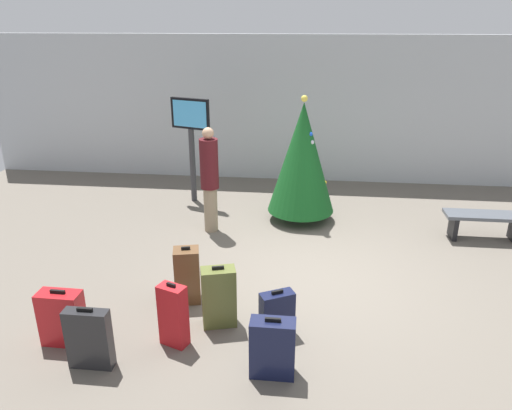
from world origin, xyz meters
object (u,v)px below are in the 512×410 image
suitcase_3 (173,315)px  suitcase_0 (277,314)px  suitcase_2 (219,297)px  suitcase_5 (62,318)px  suitcase_6 (272,348)px  suitcase_1 (89,339)px  flight_info_kiosk (191,131)px  suitcase_4 (187,275)px  traveller_0 (210,177)px  holiday_tree (302,158)px  waiting_bench (485,220)px

suitcase_3 → suitcase_0: bearing=14.9°
suitcase_2 → suitcase_5: bearing=-162.3°
suitcase_6 → suitcase_0: bearing=90.1°
suitcase_1 → suitcase_6: size_ratio=1.05×
suitcase_3 → suitcase_6: 1.27m
flight_info_kiosk → suitcase_4: bearing=-78.0°
suitcase_5 → suitcase_0: bearing=10.0°
suitcase_2 → suitcase_4: size_ratio=1.01×
traveller_0 → suitcase_0: (1.42, -2.98, -0.73)m
suitcase_3 → suitcase_2: bearing=43.9°
holiday_tree → traveller_0: bearing=-157.0°
flight_info_kiosk → suitcase_5: size_ratio=3.00×
suitcase_5 → suitcase_3: bearing=5.4°
flight_info_kiosk → waiting_bench: 5.80m
suitcase_2 → suitcase_4: (-0.53, 0.49, -0.00)m
waiting_bench → suitcase_6: suitcase_6 is taller
suitcase_1 → suitcase_3: size_ratio=0.92×
suitcase_0 → suitcase_3: suitcase_3 is taller
suitcase_3 → suitcase_6: bearing=-18.6°
flight_info_kiosk → suitcase_6: (2.09, -5.19, -1.17)m
suitcase_0 → suitcase_5: (-2.52, -0.45, 0.05)m
suitcase_6 → suitcase_4: bearing=133.4°
suitcase_1 → suitcase_4: bearing=62.2°
flight_info_kiosk → suitcase_2: bearing=-72.7°
traveller_0 → suitcase_1: (-0.60, -3.79, -0.66)m
traveller_0 → suitcase_4: (0.15, -2.36, -0.63)m
traveller_0 → suitcase_5: size_ratio=2.65×
suitcase_4 → suitcase_5: (-1.26, -1.06, -0.05)m
traveller_0 → suitcase_1: size_ratio=2.53×
suitcase_3 → suitcase_5: size_ratio=1.14×
waiting_bench → suitcase_1: size_ratio=1.82×
holiday_tree → suitcase_0: bearing=-93.1°
flight_info_kiosk → waiting_bench: size_ratio=1.57×
traveller_0 → suitcase_1: 3.89m
suitcase_1 → suitcase_5: 0.62m
suitcase_6 → suitcase_1: bearing=-177.6°
holiday_tree → suitcase_6: size_ratio=3.29×
suitcase_1 → suitcase_5: size_ratio=1.05×
suitcase_0 → suitcase_2: suitcase_2 is taller
suitcase_2 → suitcase_4: bearing=137.0°
flight_info_kiosk → holiday_tree: bearing=-19.4°
holiday_tree → suitcase_0: (-0.20, -3.66, -0.95)m
suitcase_5 → suitcase_6: size_ratio=1.00×
traveller_0 → suitcase_3: bearing=-86.3°
suitcase_1 → suitcase_3: bearing=31.0°
waiting_bench → suitcase_6: 5.17m
holiday_tree → suitcase_2: bearing=-104.9°
flight_info_kiosk → traveller_0: bearing=-65.7°
suitcase_0 → suitcase_1: size_ratio=0.81×
suitcase_0 → suitcase_2: (-0.74, 0.13, 0.11)m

